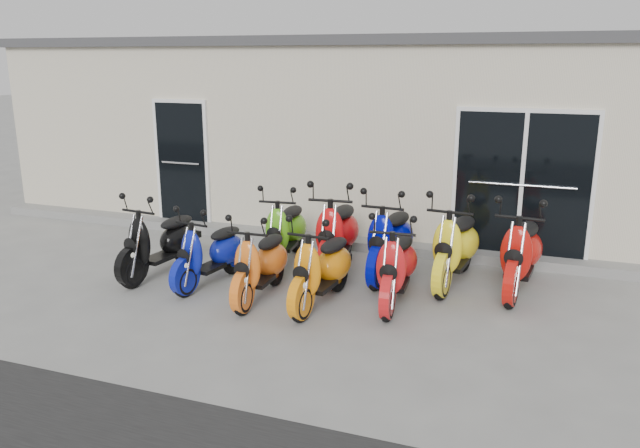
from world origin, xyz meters
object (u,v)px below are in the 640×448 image
at_px(scooter_front_orange_a, 260,254).
at_px(scooter_back_green, 286,222).
at_px(scooter_back_blue, 390,230).
at_px(scooter_back_yellow, 456,236).
at_px(scooter_front_blue, 210,244).
at_px(scooter_back_extra, 522,242).
at_px(scooter_front_black, 160,233).
at_px(scooter_back_red, 337,224).
at_px(scooter_front_orange_b, 322,258).
at_px(scooter_front_red, 397,255).

distance_m(scooter_front_orange_a, scooter_back_green, 1.50).
bearing_deg(scooter_back_blue, scooter_back_yellow, 1.18).
bearing_deg(scooter_front_blue, scooter_back_extra, 24.79).
xyz_separation_m(scooter_front_blue, scooter_back_green, (0.58, 1.23, 0.05)).
xyz_separation_m(scooter_back_yellow, scooter_back_extra, (0.85, 0.00, 0.00)).
xyz_separation_m(scooter_front_black, scooter_back_green, (1.43, 1.15, 0.00)).
bearing_deg(scooter_back_red, scooter_front_orange_a, -118.43).
bearing_deg(scooter_front_orange_b, scooter_front_blue, 178.82).
height_order(scooter_back_blue, scooter_back_yellow, scooter_back_yellow).
xyz_separation_m(scooter_front_orange_a, scooter_front_red, (1.66, 0.45, 0.03)).
height_order(scooter_front_orange_a, scooter_back_extra, scooter_back_extra).
distance_m(scooter_front_blue, scooter_back_yellow, 3.32).
height_order(scooter_front_black, scooter_back_yellow, scooter_back_yellow).
bearing_deg(scooter_front_red, scooter_back_extra, 29.65).
bearing_deg(scooter_back_extra, scooter_front_black, -161.62).
relative_size(scooter_front_black, scooter_back_green, 1.00).
height_order(scooter_back_green, scooter_back_blue, scooter_back_blue).
bearing_deg(scooter_back_blue, scooter_back_red, -174.50).
bearing_deg(scooter_back_extra, scooter_front_orange_b, -144.07).
height_order(scooter_front_orange_b, scooter_back_extra, scooter_back_extra).
distance_m(scooter_front_black, scooter_back_extra, 4.93).
relative_size(scooter_front_blue, scooter_back_blue, 0.86).
relative_size(scooter_back_green, scooter_back_extra, 0.92).
distance_m(scooter_front_black, scooter_front_red, 3.38).
relative_size(scooter_front_black, scooter_front_orange_b, 1.02).
relative_size(scooter_front_blue, scooter_back_red, 0.82).
xyz_separation_m(scooter_front_black, scooter_back_blue, (3.05, 1.09, 0.04)).
relative_size(scooter_front_blue, scooter_front_orange_b, 0.94).
height_order(scooter_front_blue, scooter_back_yellow, scooter_back_yellow).
relative_size(scooter_front_orange_a, scooter_front_red, 0.95).
distance_m(scooter_front_orange_b, scooter_back_red, 1.33).
height_order(scooter_front_black, scooter_back_blue, scooter_back_blue).
bearing_deg(scooter_front_red, scooter_front_black, 178.46).
bearing_deg(scooter_back_red, scooter_back_extra, -5.29).
relative_size(scooter_front_black, scooter_back_blue, 0.94).
xyz_separation_m(scooter_back_blue, scooter_back_yellow, (0.91, -0.02, 0.01)).
bearing_deg(scooter_back_blue, scooter_front_orange_b, -109.22).
distance_m(scooter_front_black, scooter_back_red, 2.51).
xyz_separation_m(scooter_front_red, scooter_back_blue, (-0.33, 0.96, 0.04)).
relative_size(scooter_front_red, scooter_back_extra, 0.92).
bearing_deg(scooter_front_orange_a, scooter_front_blue, 161.91).
relative_size(scooter_front_orange_a, scooter_back_red, 0.85).
relative_size(scooter_front_orange_a, scooter_back_green, 0.95).
relative_size(scooter_front_orange_a, scooter_back_yellow, 0.87).
distance_m(scooter_front_blue, scooter_back_blue, 2.50).
xyz_separation_m(scooter_front_orange_a, scooter_back_blue, (1.34, 1.42, 0.08)).
relative_size(scooter_front_orange_a, scooter_front_orange_b, 0.97).
distance_m(scooter_front_orange_b, scooter_front_red, 0.94).
relative_size(scooter_front_red, scooter_back_blue, 0.94).
xyz_separation_m(scooter_front_blue, scooter_front_red, (2.53, 0.21, 0.05)).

